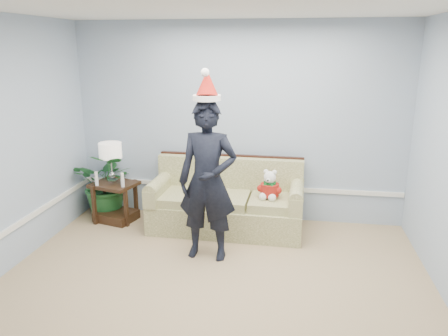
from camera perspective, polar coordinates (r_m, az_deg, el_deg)
room_shell at (r=3.56m, az=-3.42°, el=-0.94°), size 4.54×5.04×2.74m
wainscot_trim at (r=5.26m, az=-13.06°, el=-6.11°), size 4.49×4.99×0.06m
sofa at (r=5.84m, az=0.39°, el=-4.73°), size 2.00×0.89×0.93m
side_table at (r=6.29m, az=-13.96°, el=-4.80°), size 0.67×0.61×0.55m
table_lamp at (r=6.15m, az=-14.62°, el=2.02°), size 0.31×0.31×0.55m
candle_pair at (r=6.03m, az=-14.73°, el=-1.51°), size 0.42×0.05×0.19m
houseplant at (r=6.42m, az=-14.90°, el=-1.96°), size 0.90×0.79×0.95m
man at (r=4.87m, az=-2.15°, el=-1.76°), size 0.68×0.47×1.82m
santa_hat at (r=4.68m, az=-2.24°, el=10.63°), size 0.34×0.38×0.35m
teddy_bear at (r=5.57m, az=5.99°, el=-2.61°), size 0.28×0.29×0.38m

